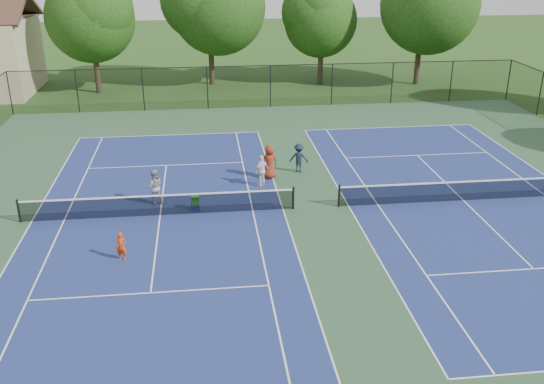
{
  "coord_description": "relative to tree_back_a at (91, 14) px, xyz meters",
  "views": [
    {
      "loc": [
        -4.94,
        -24.69,
        11.32
      ],
      "look_at": [
        -2.13,
        -1.0,
        1.3
      ],
      "focal_mm": 40.0,
      "sensor_mm": 36.0,
      "label": 1
    }
  ],
  "objects": [
    {
      "name": "child_player",
      "position": [
        4.79,
        -27.89,
        -5.47
      ],
      "size": [
        0.46,
        0.34,
        1.14
      ],
      "primitive_type": "imported",
      "rotation": [
        0.0,
        0.0,
        -0.16
      ],
      "color": "#D23F0E",
      "rests_on": "ground"
    },
    {
      "name": "tennis_court_left",
      "position": [
        6.0,
        -24.0,
        -5.94
      ],
      "size": [
        12.0,
        23.83,
        1.07
      ],
      "color": "navy",
      "rests_on": "ground"
    },
    {
      "name": "bystander_b",
      "position": [
        12.95,
        -19.36,
        -5.27
      ],
      "size": [
        1.11,
        0.81,
        1.54
      ],
      "primitive_type": "imported",
      "rotation": [
        0.0,
        0.0,
        2.88
      ],
      "color": "#172233",
      "rests_on": "ground"
    },
    {
      "name": "bystander_a",
      "position": [
        10.82,
        -21.07,
        -5.24
      ],
      "size": [
        0.94,
        0.93,
        1.59
      ],
      "primitive_type": "imported",
      "rotation": [
        0.0,
        0.0,
        3.91
      ],
      "color": "white",
      "rests_on": "ground"
    },
    {
      "name": "court_pad",
      "position": [
        13.0,
        -24.0,
        -6.03
      ],
      "size": [
        36.0,
        36.0,
        0.01
      ],
      "primitive_type": "cube",
      "color": "#2B4C33",
      "rests_on": "ground"
    },
    {
      "name": "tree_back_a",
      "position": [
        0.0,
        0.0,
        0.0
      ],
      "size": [
        6.8,
        6.8,
        9.15
      ],
      "color": "#2D2116",
      "rests_on": "ground"
    },
    {
      "name": "tree_back_b",
      "position": [
        9.0,
        2.0,
        0.56
      ],
      "size": [
        7.6,
        7.6,
        10.03
      ],
      "color": "#2D2116",
      "rests_on": "ground"
    },
    {
      "name": "ball_crate",
      "position": [
        7.56,
        -23.6,
        -5.9
      ],
      "size": [
        0.4,
        0.39,
        0.28
      ],
      "primitive_type": "cube",
      "rotation": [
        0.0,
        0.0,
        0.18
      ],
      "color": "#161D9A",
      "rests_on": "ground"
    },
    {
      "name": "bystander_c",
      "position": [
        11.31,
        -20.06,
        -5.17
      ],
      "size": [
        0.94,
        0.71,
        1.73
      ],
      "primitive_type": "imported",
      "rotation": [
        0.0,
        0.0,
        3.35
      ],
      "color": "maroon",
      "rests_on": "ground"
    },
    {
      "name": "ball_hopper",
      "position": [
        7.56,
        -23.6,
        -5.55
      ],
      "size": [
        0.37,
        0.32,
        0.42
      ],
      "primitive_type": "cube",
      "rotation": [
        0.0,
        0.0,
        0.14
      ],
      "color": "green",
      "rests_on": "ball_crate"
    },
    {
      "name": "tree_back_c",
      "position": [
        18.0,
        1.0,
        -0.56
      ],
      "size": [
        6.0,
        6.0,
        8.4
      ],
      "color": "#2D2116",
      "rests_on": "ground"
    },
    {
      "name": "instructor",
      "position": [
        5.71,
        -22.65,
        -5.2
      ],
      "size": [
        0.92,
        0.78,
        1.67
      ],
      "primitive_type": "imported",
      "rotation": [
        0.0,
        0.0,
        3.33
      ],
      "color": "#939496",
      "rests_on": "ground"
    },
    {
      "name": "ground",
      "position": [
        13.0,
        -24.0,
        -6.04
      ],
      "size": [
        140.0,
        140.0,
        0.0
      ],
      "primitive_type": "plane",
      "color": "#234716",
      "rests_on": "ground"
    },
    {
      "name": "perimeter_fence",
      "position": [
        13.0,
        -24.0,
        -4.44
      ],
      "size": [
        36.08,
        36.08,
        3.02
      ],
      "color": "black",
      "rests_on": "ground"
    },
    {
      "name": "tennis_court_right",
      "position": [
        20.0,
        -24.0,
        -5.94
      ],
      "size": [
        12.0,
        23.83,
        1.07
      ],
      "color": "navy",
      "rests_on": "ground"
    }
  ]
}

